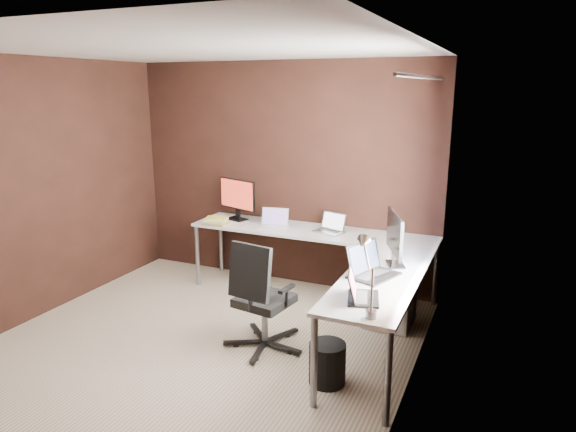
% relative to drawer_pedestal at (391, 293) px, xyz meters
% --- Properties ---
extents(room, '(3.60, 3.60, 2.50)m').
position_rel_drawer_pedestal_xyz_m(room, '(-1.09, -1.08, 0.98)').
color(room, beige).
rests_on(room, ground).
extents(desk, '(2.65, 2.25, 0.73)m').
position_rel_drawer_pedestal_xyz_m(desk, '(-0.59, -0.11, 0.38)').
color(desk, silver).
rests_on(desk, ground).
extents(drawer_pedestal, '(0.42, 0.50, 0.60)m').
position_rel_drawer_pedestal_xyz_m(drawer_pedestal, '(0.00, 0.00, 0.00)').
color(drawer_pedestal, silver).
rests_on(drawer_pedestal, ground).
extents(monitor_left, '(0.52, 0.22, 0.47)m').
position_rel_drawer_pedestal_xyz_m(monitor_left, '(-1.90, 0.43, 0.69)').
color(monitor_left, black).
rests_on(monitor_left, desk).
extents(monitor_right, '(0.25, 0.52, 0.46)m').
position_rel_drawer_pedestal_xyz_m(monitor_right, '(0.09, -0.40, 0.69)').
color(monitor_right, black).
rests_on(monitor_right, desk).
extents(laptop_white, '(0.33, 0.26, 0.20)m').
position_rel_drawer_pedestal_xyz_m(laptop_white, '(-1.37, 0.30, 0.47)').
color(laptop_white, silver).
rests_on(laptop_white, desk).
extents(laptop_silver, '(0.35, 0.30, 0.20)m').
position_rel_drawer_pedestal_xyz_m(laptop_silver, '(-0.74, 0.37, 0.48)').
color(laptop_silver, silver).
rests_on(laptop_silver, desk).
extents(laptop_black_big, '(0.41, 0.47, 0.26)m').
position_rel_drawer_pedestal_xyz_m(laptop_black_big, '(-0.03, -0.72, 0.49)').
color(laptop_black_big, black).
rests_on(laptop_black_big, desk).
extents(laptop_black_small, '(0.30, 0.36, 0.21)m').
position_rel_drawer_pedestal_xyz_m(laptop_black_small, '(0.03, -1.23, 0.48)').
color(laptop_black_small, black).
rests_on(laptop_black_small, desk).
extents(book_stack, '(0.27, 0.23, 0.08)m').
position_rel_drawer_pedestal_xyz_m(book_stack, '(-2.02, 0.15, 0.47)').
color(book_stack, '#998652').
rests_on(book_stack, desk).
extents(mouse_left, '(0.10, 0.08, 0.03)m').
position_rel_drawer_pedestal_xyz_m(mouse_left, '(-2.00, 0.15, 0.45)').
color(mouse_left, black).
rests_on(mouse_left, desk).
extents(mouse_corner, '(0.09, 0.06, 0.03)m').
position_rel_drawer_pedestal_xyz_m(mouse_corner, '(-0.36, 0.18, 0.45)').
color(mouse_corner, black).
rests_on(mouse_corner, desk).
extents(desk_lamp, '(0.18, 0.21, 0.54)m').
position_rel_drawer_pedestal_xyz_m(desk_lamp, '(0.12, -1.44, 0.77)').
color(desk_lamp, slate).
rests_on(desk_lamp, desk).
extents(office_chair, '(0.55, 0.56, 0.98)m').
position_rel_drawer_pedestal_xyz_m(office_chair, '(-0.90, -0.94, -0.01)').
color(office_chair, black).
rests_on(office_chair, ground).
extents(wastebasket, '(0.37, 0.37, 0.33)m').
position_rel_drawer_pedestal_xyz_m(wastebasket, '(-0.20, -1.23, -0.14)').
color(wastebasket, black).
rests_on(wastebasket, ground).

